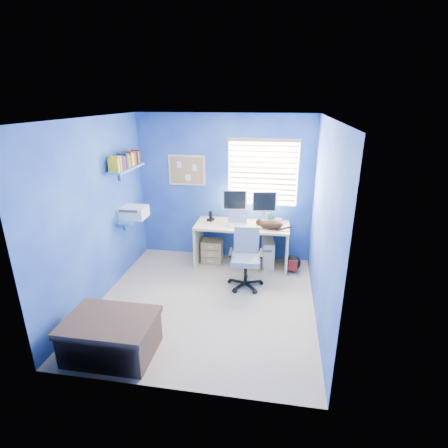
% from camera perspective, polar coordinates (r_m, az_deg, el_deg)
% --- Properties ---
extents(floor, '(3.00, 3.20, 0.00)m').
position_cam_1_polar(floor, '(5.08, -2.93, -12.55)').
color(floor, '#C0AB8E').
rests_on(floor, ground).
extents(ceiling, '(3.00, 3.20, 0.00)m').
position_cam_1_polar(ceiling, '(4.29, -3.54, 16.88)').
color(ceiling, white).
rests_on(ceiling, wall_back).
extents(wall_back, '(3.00, 0.01, 2.50)m').
position_cam_1_polar(wall_back, '(6.04, 0.06, 5.81)').
color(wall_back, '#192BA0').
rests_on(wall_back, ground).
extents(wall_front, '(3.00, 0.01, 2.50)m').
position_cam_1_polar(wall_front, '(3.12, -9.58, -8.66)').
color(wall_front, '#192BA0').
rests_on(wall_front, ground).
extents(wall_left, '(0.01, 3.20, 2.50)m').
position_cam_1_polar(wall_left, '(5.06, -20.04, 1.74)').
color(wall_left, '#192BA0').
rests_on(wall_left, ground).
extents(wall_right, '(0.01, 3.20, 2.50)m').
position_cam_1_polar(wall_right, '(4.47, 15.94, -0.16)').
color(wall_right, '#192BA0').
rests_on(wall_right, ground).
extents(desk, '(1.55, 0.65, 0.74)m').
position_cam_1_polar(desk, '(5.95, 2.92, -3.39)').
color(desk, '#DABB7D').
rests_on(desk, floor).
extents(laptop, '(0.35, 0.29, 0.22)m').
position_cam_1_polar(laptop, '(5.72, 1.98, 0.79)').
color(laptop, silver).
rests_on(laptop, desk).
extents(monitor_left, '(0.41, 0.17, 0.54)m').
position_cam_1_polar(monitor_left, '(5.91, 1.80, 3.06)').
color(monitor_left, silver).
rests_on(monitor_left, desk).
extents(monitor_right, '(0.41, 0.18, 0.54)m').
position_cam_1_polar(monitor_right, '(5.86, 6.58, 2.79)').
color(monitor_right, silver).
rests_on(monitor_right, desk).
extents(phone, '(0.12, 0.14, 0.17)m').
position_cam_1_polar(phone, '(5.95, -2.20, 1.30)').
color(phone, black).
rests_on(phone, desk).
extents(mug, '(0.10, 0.09, 0.10)m').
position_cam_1_polar(mug, '(5.99, 7.62, 0.92)').
color(mug, '#156F29').
rests_on(mug, desk).
extents(cd_spindle, '(0.13, 0.13, 0.07)m').
position_cam_1_polar(cd_spindle, '(5.96, 8.90, 0.61)').
color(cd_spindle, silver).
rests_on(cd_spindle, desk).
extents(cat, '(0.42, 0.28, 0.14)m').
position_cam_1_polar(cat, '(5.64, 7.69, -0.10)').
color(cat, black).
rests_on(cat, desk).
extents(tower_pc, '(0.24, 0.46, 0.45)m').
position_cam_1_polar(tower_pc, '(6.04, 7.15, -4.68)').
color(tower_pc, beige).
rests_on(tower_pc, floor).
extents(drawer_boxes, '(0.35, 0.28, 0.41)m').
position_cam_1_polar(drawer_boxes, '(6.12, -1.93, -4.40)').
color(drawer_boxes, tan).
rests_on(drawer_boxes, floor).
extents(yellow_book, '(0.03, 0.17, 0.24)m').
position_cam_1_polar(yellow_book, '(5.91, 5.66, -6.33)').
color(yellow_book, yellow).
rests_on(yellow_book, floor).
extents(backpack, '(0.27, 0.21, 0.30)m').
position_cam_1_polar(backpack, '(5.91, 11.15, -6.31)').
color(backpack, black).
rests_on(backpack, floor).
extents(bed_corner, '(0.94, 0.67, 0.45)m').
position_cam_1_polar(bed_corner, '(4.27, -17.92, -17.03)').
color(bed_corner, brown).
rests_on(bed_corner, floor).
extents(office_chair, '(0.55, 0.55, 0.89)m').
position_cam_1_polar(office_chair, '(5.34, 3.56, -6.73)').
color(office_chair, black).
rests_on(office_chair, floor).
extents(window_blinds, '(1.15, 0.05, 1.10)m').
position_cam_1_polar(window_blinds, '(5.87, 6.35, 8.28)').
color(window_blinds, white).
rests_on(window_blinds, ground).
extents(corkboard, '(0.64, 0.02, 0.52)m').
position_cam_1_polar(corkboard, '(6.09, -6.09, 8.71)').
color(corkboard, '#DABB7D').
rests_on(corkboard, ground).
extents(wall_shelves, '(0.42, 0.90, 1.05)m').
position_cam_1_polar(wall_shelves, '(5.59, -15.30, 5.87)').
color(wall_shelves, '#427DBE').
rests_on(wall_shelves, ground).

